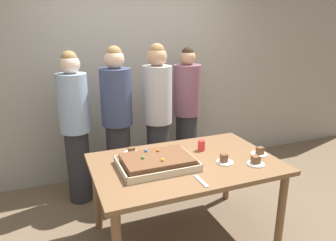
% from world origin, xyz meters
% --- Properties ---
extents(ground_plane, '(12.00, 12.00, 0.00)m').
position_xyz_m(ground_plane, '(0.00, 0.00, 0.00)').
color(ground_plane, brown).
extents(interior_back_panel, '(8.00, 0.12, 3.00)m').
position_xyz_m(interior_back_panel, '(0.00, 1.60, 1.50)').
color(interior_back_panel, '#9E998E').
rests_on(interior_back_panel, ground_plane).
extents(party_table, '(1.62, 1.03, 0.77)m').
position_xyz_m(party_table, '(0.00, 0.00, 0.68)').
color(party_table, brown).
rests_on(party_table, ground_plane).
extents(sheet_cake, '(0.64, 0.46, 0.12)m').
position_xyz_m(sheet_cake, '(-0.27, 0.00, 0.81)').
color(sheet_cake, beige).
rests_on(sheet_cake, party_table).
extents(plated_slice_near_left, '(0.15, 0.15, 0.07)m').
position_xyz_m(plated_slice_near_left, '(0.70, -0.11, 0.79)').
color(plated_slice_near_left, white).
rests_on(plated_slice_near_left, party_table).
extents(plated_slice_near_right, '(0.15, 0.15, 0.06)m').
position_xyz_m(plated_slice_near_right, '(-0.39, 0.35, 0.79)').
color(plated_slice_near_right, white).
rests_on(plated_slice_near_right, party_table).
extents(plated_slice_far_left, '(0.15, 0.15, 0.08)m').
position_xyz_m(plated_slice_far_left, '(0.31, -0.14, 0.79)').
color(plated_slice_far_left, white).
rests_on(plated_slice_far_left, party_table).
extents(plated_slice_far_right, '(0.15, 0.15, 0.07)m').
position_xyz_m(plated_slice_far_right, '(0.54, -0.27, 0.79)').
color(plated_slice_far_right, white).
rests_on(plated_slice_far_right, party_table).
extents(drink_cup_nearest, '(0.07, 0.07, 0.10)m').
position_xyz_m(drink_cup_nearest, '(0.25, 0.19, 0.82)').
color(drink_cup_nearest, red).
rests_on(drink_cup_nearest, party_table).
extents(cake_server_utensil, '(0.03, 0.20, 0.01)m').
position_xyz_m(cake_server_utensil, '(-0.04, -0.37, 0.77)').
color(cake_server_utensil, silver).
rests_on(cake_server_utensil, party_table).
extents(person_serving_front, '(0.32, 0.32, 1.74)m').
position_xyz_m(person_serving_front, '(0.07, 0.90, 0.92)').
color(person_serving_front, '#28282D').
rests_on(person_serving_front, ground_plane).
extents(person_green_shirt_behind, '(0.34, 0.34, 1.68)m').
position_xyz_m(person_green_shirt_behind, '(0.56, 1.18, 0.87)').
color(person_green_shirt_behind, '#28282D').
rests_on(person_green_shirt_behind, ground_plane).
extents(person_striped_tie_right, '(0.34, 0.34, 1.72)m').
position_xyz_m(person_striped_tie_right, '(-0.38, 0.97, 0.90)').
color(person_striped_tie_right, '#28282D').
rests_on(person_striped_tie_right, ground_plane).
extents(person_left_edge_reaching, '(0.32, 0.32, 1.68)m').
position_xyz_m(person_left_edge_reaching, '(-0.82, 1.04, 0.88)').
color(person_left_edge_reaching, '#28282D').
rests_on(person_left_edge_reaching, ground_plane).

